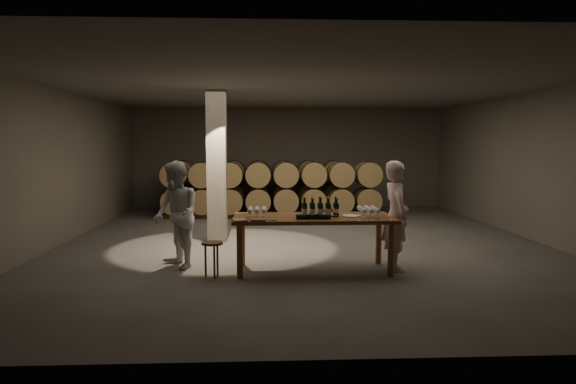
{
  "coord_description": "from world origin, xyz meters",
  "views": [
    {
      "loc": [
        -0.81,
        -10.75,
        2.08
      ],
      "look_at": [
        -0.31,
        -0.36,
        1.1
      ],
      "focal_mm": 32.0,
      "sensor_mm": 36.0,
      "label": 1
    }
  ],
  "objects_px": {
    "bottle_cluster": "(320,209)",
    "plate": "(351,216)",
    "tasting_table": "(313,223)",
    "person_man": "(396,216)",
    "stool": "(212,248)",
    "person_woman": "(176,215)",
    "notebook_near": "(258,220)"
  },
  "relations": [
    {
      "from": "bottle_cluster",
      "to": "plate",
      "type": "height_order",
      "value": "bottle_cluster"
    },
    {
      "from": "tasting_table",
      "to": "person_man",
      "type": "distance_m",
      "value": 1.37
    },
    {
      "from": "tasting_table",
      "to": "bottle_cluster",
      "type": "height_order",
      "value": "bottle_cluster"
    },
    {
      "from": "stool",
      "to": "plate",
      "type": "bearing_deg",
      "value": 7.46
    },
    {
      "from": "plate",
      "to": "person_woman",
      "type": "relative_size",
      "value": 0.16
    },
    {
      "from": "tasting_table",
      "to": "person_man",
      "type": "relative_size",
      "value": 1.44
    },
    {
      "from": "plate",
      "to": "notebook_near",
      "type": "height_order",
      "value": "notebook_near"
    },
    {
      "from": "bottle_cluster",
      "to": "notebook_near",
      "type": "height_order",
      "value": "bottle_cluster"
    },
    {
      "from": "tasting_table",
      "to": "person_woman",
      "type": "height_order",
      "value": "person_woman"
    },
    {
      "from": "bottle_cluster",
      "to": "plate",
      "type": "relative_size",
      "value": 2.02
    },
    {
      "from": "notebook_near",
      "to": "person_woman",
      "type": "xyz_separation_m",
      "value": [
        -1.38,
        0.74,
        -0.02
      ]
    },
    {
      "from": "tasting_table",
      "to": "person_woman",
      "type": "bearing_deg",
      "value": 172.16
    },
    {
      "from": "plate",
      "to": "tasting_table",
      "type": "bearing_deg",
      "value": 177.08
    },
    {
      "from": "tasting_table",
      "to": "stool",
      "type": "distance_m",
      "value": 1.68
    },
    {
      "from": "bottle_cluster",
      "to": "person_woman",
      "type": "bearing_deg",
      "value": 173.06
    },
    {
      "from": "person_man",
      "to": "plate",
      "type": "bearing_deg",
      "value": 89.04
    },
    {
      "from": "plate",
      "to": "person_man",
      "type": "xyz_separation_m",
      "value": [
        0.75,
        0.05,
        -0.01
      ]
    },
    {
      "from": "bottle_cluster",
      "to": "person_man",
      "type": "bearing_deg",
      "value": -0.05
    },
    {
      "from": "notebook_near",
      "to": "stool",
      "type": "bearing_deg",
      "value": 173.72
    },
    {
      "from": "notebook_near",
      "to": "person_man",
      "type": "relative_size",
      "value": 0.13
    },
    {
      "from": "stool",
      "to": "person_man",
      "type": "height_order",
      "value": "person_man"
    },
    {
      "from": "person_man",
      "to": "person_woman",
      "type": "relative_size",
      "value": 1.0
    },
    {
      "from": "bottle_cluster",
      "to": "notebook_near",
      "type": "bearing_deg",
      "value": -155.83
    },
    {
      "from": "bottle_cluster",
      "to": "stool",
      "type": "relative_size",
      "value": 1.08
    },
    {
      "from": "bottle_cluster",
      "to": "person_woman",
      "type": "height_order",
      "value": "person_woman"
    },
    {
      "from": "tasting_table",
      "to": "person_woman",
      "type": "relative_size",
      "value": 1.44
    },
    {
      "from": "tasting_table",
      "to": "plate",
      "type": "height_order",
      "value": "plate"
    },
    {
      "from": "stool",
      "to": "tasting_table",
      "type": "bearing_deg",
      "value": 11.36
    },
    {
      "from": "person_woman",
      "to": "person_man",
      "type": "bearing_deg",
      "value": 53.54
    },
    {
      "from": "bottle_cluster",
      "to": "person_man",
      "type": "xyz_separation_m",
      "value": [
        1.25,
        -0.0,
        -0.11
      ]
    },
    {
      "from": "notebook_near",
      "to": "tasting_table",
      "type": "bearing_deg",
      "value": 27.68
    },
    {
      "from": "person_woman",
      "to": "tasting_table",
      "type": "bearing_deg",
      "value": 50.28
    }
  ]
}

